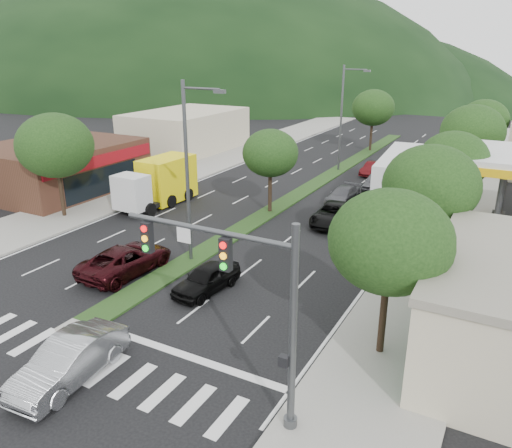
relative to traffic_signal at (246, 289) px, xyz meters
The scene contains 28 objects.
ground 10.27m from the traffic_signal, behind, with size 160.00×160.00×0.00m, color black.
sidewalk_right 27.15m from the traffic_signal, 82.55° to the left, with size 5.00×90.00×0.15m, color gray.
sidewalk_left 34.79m from the traffic_signal, 129.70° to the left, with size 6.00×90.00×0.15m, color gray.
median 31.23m from the traffic_signal, 107.00° to the left, with size 1.60×56.00×0.12m, color black.
crosswalk 10.16m from the traffic_signal, behind, with size 19.00×2.20×0.01m, color silver.
traffic_signal is the anchor object (origin of this frame).
shop_left 32.19m from the traffic_signal, 148.97° to the left, with size 10.15×12.00×4.00m.
bldg_left_far 45.32m from the traffic_signal, 128.26° to the left, with size 9.00×14.00×4.60m, color #BBB295.
hill_far 142.79m from the traffic_signal, 128.60° to the left, with size 176.00×132.00×82.00m, color black.
tree_r_a 6.29m from the traffic_signal, 61.80° to the left, with size 4.60×4.60×6.63m.
tree_r_b 13.87m from the traffic_signal, 77.63° to the left, with size 4.80×4.80×6.94m.
tree_r_c 21.74m from the traffic_signal, 82.15° to the left, with size 4.40×4.40×6.48m.
tree_r_d 31.68m from the traffic_signal, 84.62° to the left, with size 5.00×5.00×7.17m.
tree_r_e 41.65m from the traffic_signal, 85.91° to the left, with size 4.60×4.60×6.71m.
tree_med_near 21.53m from the traffic_signal, 114.80° to the left, with size 4.00×4.00×6.02m.
tree_med_far 46.43m from the traffic_signal, 101.22° to the left, with size 4.80×4.80×6.94m.
tree_l_a 24.43m from the traffic_signal, 151.81° to the left, with size 5.20×5.20×7.25m.
streetlight_near 13.03m from the traffic_signal, 132.77° to the left, with size 2.60×0.25×10.00m.
streetlight_mid 35.66m from the traffic_signal, 104.33° to the left, with size 2.60×0.25×10.00m.
sedan_silver 7.76m from the traffic_signal, 167.50° to the right, with size 1.70×4.89×1.61m, color #919398.
suv_maroon 13.47m from the traffic_signal, 149.61° to the left, with size 2.55×5.53×1.54m, color black.
car_queue_a 9.96m from the traffic_signal, 131.98° to the left, with size 1.63×4.05×1.38m, color black.
car_queue_b 25.26m from the traffic_signal, 101.79° to the left, with size 1.71×4.22×1.22m, color #4D4D52.
car_queue_c 35.10m from the traffic_signal, 99.22° to the left, with size 1.29×3.69×1.22m, color #4D0C10.
car_queue_d 20.22m from the traffic_signal, 101.75° to the left, with size 2.33×5.05×1.40m, color black.
car_queue_e 29.94m from the traffic_signal, 97.67° to the left, with size 1.62×4.02×1.37m, color #54545A.
box_truck 24.78m from the traffic_signal, 135.04° to the left, with size 2.94×7.20×3.52m.
motorhome 26.52m from the traffic_signal, 92.50° to the left, with size 3.97×10.39×3.90m.
Camera 1 is at (15.74, -13.34, 11.58)m, focal length 35.00 mm.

